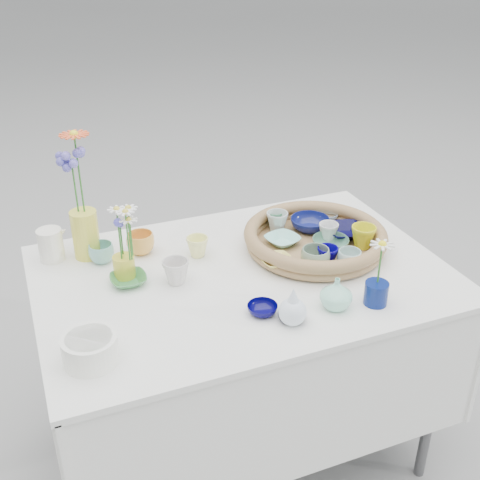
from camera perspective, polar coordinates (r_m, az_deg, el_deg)
name	(u,v)px	position (r m, az deg, el deg)	size (l,w,h in m)	color
ground	(242,448)	(2.37, 0.19, -19.09)	(80.00, 80.00, 0.00)	#959592
display_table	(242,448)	(2.37, 0.19, -19.09)	(1.26, 0.86, 0.77)	white
wicker_tray	(315,239)	(2.00, 7.13, 0.12)	(0.47, 0.47, 0.08)	brown
tray_ceramic_0	(310,224)	(2.10, 6.64, 1.53)	(0.13, 0.13, 0.04)	navy
tray_ceramic_1	(345,232)	(2.07, 9.93, 0.77)	(0.13, 0.13, 0.03)	black
tray_ceramic_2	(363,237)	(2.00, 11.60, 0.28)	(0.08, 0.08, 0.08)	yellow
tray_ceramic_3	(330,244)	(1.98, 8.57, -0.36)	(0.12, 0.12, 0.04)	#51856B
tray_ceramic_4	(315,259)	(1.86, 7.14, -1.79)	(0.09, 0.09, 0.07)	gray
tray_ceramic_5	(282,240)	(2.00, 4.05, -0.02)	(0.11, 0.11, 0.03)	#92E1D2
tray_ceramic_6	(277,222)	(2.07, 3.54, 1.75)	(0.07, 0.07, 0.07)	silver
tray_ceramic_7	(328,232)	(2.03, 8.38, 0.76)	(0.07, 0.07, 0.06)	white
tray_ceramic_8	(326,216)	(2.18, 8.17, 2.30)	(0.09, 0.09, 0.03)	#A2CAFF
tray_ceramic_9	(327,256)	(1.89, 8.28, -1.51)	(0.07, 0.07, 0.06)	#080074
tray_ceramic_10	(276,261)	(1.88, 3.47, -2.03)	(0.10, 0.10, 0.02)	#E9DD65
tray_ceramic_11	(349,259)	(1.88, 10.31, -1.83)	(0.08, 0.08, 0.06)	silver
tray_ceramic_12	(275,218)	(2.11, 3.32, 2.06)	(0.06, 0.06, 0.05)	#3C7652
loose_ceramic_0	(141,243)	(1.99, -9.40, -0.31)	(0.09, 0.09, 0.07)	gold
loose_ceramic_1	(197,247)	(1.96, -4.06, -0.63)	(0.07, 0.07, 0.07)	#FFFE95
loose_ceramic_2	(128,280)	(1.85, -10.53, -3.74)	(0.11, 0.11, 0.03)	#3F8849
loose_ceramic_3	(176,272)	(1.82, -6.09, -3.01)	(0.08, 0.08, 0.08)	silver
loose_ceramic_4	(262,309)	(1.69, 2.14, -6.58)	(0.09, 0.09, 0.03)	#040143
loose_ceramic_5	(101,253)	(1.97, -13.00, -1.22)	(0.08, 0.08, 0.06)	#73B6AC
loose_ceramic_6	(292,317)	(1.67, 4.93, -7.25)	(0.08, 0.08, 0.02)	black
fluted_bowl	(90,349)	(1.55, -14.01, -10.00)	(0.14, 0.14, 0.07)	white
bud_vase_paleblue	(293,306)	(1.63, 5.03, -6.21)	(0.08, 0.08, 0.12)	white
bud_vase_seafoam	(336,293)	(1.71, 9.12, -5.02)	(0.09, 0.09, 0.10)	#99EBCA
bud_vase_cobalt	(376,293)	(1.76, 12.78, -4.94)	(0.07, 0.07, 0.07)	navy
single_daisy	(380,264)	(1.72, 13.13, -2.20)	(0.08, 0.08, 0.14)	white
tall_vase_yellow	(86,234)	(1.99, -14.43, 0.54)	(0.09, 0.09, 0.16)	#DDD743
gerbera	(79,174)	(1.91, -14.99, 6.05)	(0.10, 0.10, 0.27)	#FF5E2E
hydrangea	(75,186)	(1.93, -15.39, 4.98)	(0.07, 0.07, 0.25)	#5752B5
white_pitcher	(51,245)	(2.01, -17.50, -0.45)	(0.11, 0.08, 0.11)	white
daisy_cup	(124,267)	(1.87, -10.92, -2.51)	(0.07, 0.07, 0.07)	gold
daisy_posy	(124,233)	(1.81, -10.90, 0.68)	(0.08, 0.08, 0.17)	white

